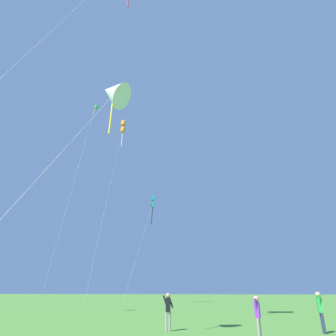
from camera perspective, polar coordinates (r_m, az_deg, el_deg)
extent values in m
cylinder|color=silver|center=(15.04, -22.03, 22.47)|extent=(2.40, 9.97, 23.88)
cone|color=green|center=(51.06, -13.69, 11.33)|extent=(1.10, 0.96, 1.01)
cylinder|color=yellow|center=(50.54, -13.93, 10.33)|extent=(0.29, 0.05, 1.44)
cylinder|color=silver|center=(40.96, -17.59, -2.82)|extent=(0.61, 8.67, 29.49)
cube|color=orange|center=(50.25, -8.55, 8.42)|extent=(0.72, 0.84, 0.87)
cube|color=orange|center=(49.64, -8.63, 7.22)|extent=(0.72, 0.84, 0.87)
cylinder|color=#3F382D|center=(49.94, -8.59, 7.82)|extent=(0.05, 0.05, 1.74)
cylinder|color=silver|center=(48.74, -8.75, 5.62)|extent=(0.21, 0.38, 2.95)
cylinder|color=silver|center=(40.54, -11.47, -5.46)|extent=(0.49, 9.27, 26.50)
cube|color=teal|center=(50.26, -2.87, -5.80)|extent=(0.86, 0.88, 0.86)
cube|color=teal|center=(49.94, -2.90, -7.07)|extent=(0.86, 0.88, 0.86)
cylinder|color=#3F382D|center=(50.10, -2.89, -6.43)|extent=(0.05, 0.05, 1.65)
cylinder|color=black|center=(49.58, -3.05, -8.93)|extent=(0.34, 0.17, 3.00)
cylinder|color=silver|center=(44.34, -5.38, -14.63)|extent=(1.37, 9.12, 15.36)
cone|color=white|center=(14.87, -10.38, 13.87)|extent=(1.67, 1.40, 1.69)
cylinder|color=yellow|center=(13.98, -10.86, 9.41)|extent=(0.14, 0.32, 1.80)
cylinder|color=silver|center=(9.49, -21.62, 0.49)|extent=(0.41, 7.49, 10.32)
cylinder|color=#2D3351|center=(16.19, 27.52, -24.79)|extent=(0.11, 0.11, 0.83)
cylinder|color=#2D3351|center=(16.36, 27.35, -24.77)|extent=(0.11, 0.11, 0.83)
cube|color=green|center=(16.23, 26.94, -22.25)|extent=(0.19, 0.21, 0.63)
cylinder|color=green|center=(16.10, 26.96, -21.69)|extent=(0.09, 0.28, 0.58)
cylinder|color=green|center=(16.35, 26.72, -21.71)|extent=(0.09, 0.28, 0.58)
sphere|color=tan|center=(16.22, 26.66, -20.76)|extent=(0.23, 0.23, 0.23)
cylinder|color=gray|center=(15.63, -0.34, -27.25)|extent=(0.11, 0.11, 0.81)
cylinder|color=gray|center=(15.66, 0.34, -27.24)|extent=(0.11, 0.11, 0.81)
cube|color=black|center=(15.61, 0.00, -24.65)|extent=(0.26, 0.25, 0.61)
cylinder|color=black|center=(15.58, -0.50, -24.10)|extent=(0.28, 0.18, 0.57)
cylinder|color=black|center=(15.62, 0.50, -24.09)|extent=(0.28, 0.18, 0.57)
sphere|color=tan|center=(15.60, 0.00, -23.13)|extent=(0.22, 0.22, 0.22)
cylinder|color=gray|center=(13.21, 16.92, -27.38)|extent=(0.10, 0.10, 0.77)
cylinder|color=gray|center=(13.36, 17.09, -27.30)|extent=(0.10, 0.10, 0.77)
cube|color=purple|center=(13.23, 16.65, -24.46)|extent=(0.23, 0.24, 0.58)
cylinder|color=purple|center=(13.11, 16.44, -23.88)|extent=(0.15, 0.27, 0.54)
cylinder|color=purple|center=(13.34, 16.70, -23.81)|extent=(0.15, 0.27, 0.54)
sphere|color=tan|center=(13.22, 16.44, -22.77)|extent=(0.21, 0.21, 0.21)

